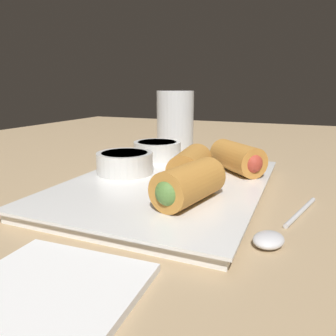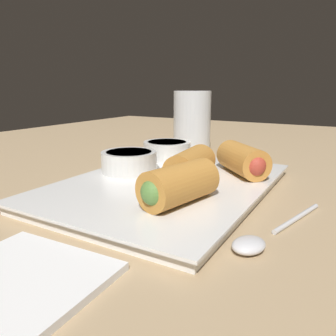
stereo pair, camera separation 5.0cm
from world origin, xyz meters
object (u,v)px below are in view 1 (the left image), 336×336
at_px(dipping_bowl_far, 157,150).
at_px(spoon, 277,233).
at_px(serving_plate, 168,186).
at_px(dipping_bowl_near, 125,162).
at_px(drinking_glass, 175,121).
at_px(napkin, 31,306).

bearing_deg(dipping_bowl_far, spoon, -133.36).
distance_m(serving_plate, spoon, 0.16).
xyz_separation_m(dipping_bowl_near, drinking_glass, (0.25, 0.02, 0.03)).
height_order(serving_plate, dipping_bowl_near, dipping_bowl_near).
height_order(dipping_bowl_near, napkin, dipping_bowl_near).
bearing_deg(dipping_bowl_near, drinking_glass, 5.66).
xyz_separation_m(dipping_bowl_near, napkin, (-0.25, -0.08, -0.03)).
relative_size(dipping_bowl_near, napkin, 0.56).
bearing_deg(drinking_glass, napkin, -167.98).
xyz_separation_m(serving_plate, spoon, (-0.08, -0.14, -0.00)).
height_order(dipping_bowl_far, drinking_glass, drinking_glass).
bearing_deg(drinking_glass, serving_plate, -160.18).
bearing_deg(dipping_bowl_far, drinking_glass, 10.59).
bearing_deg(drinking_glass, dipping_bowl_near, -174.34).
relative_size(dipping_bowl_far, drinking_glass, 0.63).
relative_size(serving_plate, drinking_glass, 2.64).
xyz_separation_m(dipping_bowl_near, dipping_bowl_far, (0.10, -0.00, 0.00)).
distance_m(serving_plate, dipping_bowl_near, 0.07).
xyz_separation_m(spoon, drinking_glass, (0.34, 0.23, 0.06)).
bearing_deg(napkin, dipping_bowl_far, 12.61).
xyz_separation_m(spoon, napkin, (-0.16, 0.13, -0.00)).
bearing_deg(serving_plate, drinking_glass, 19.82).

